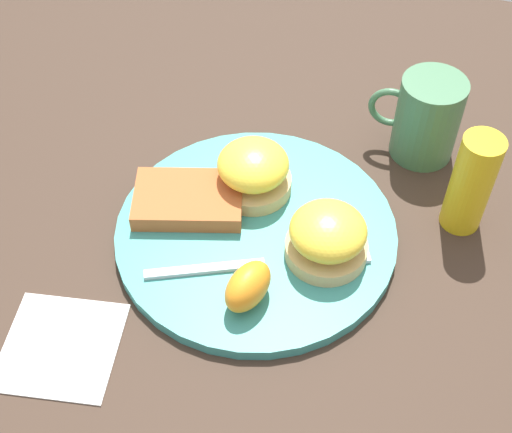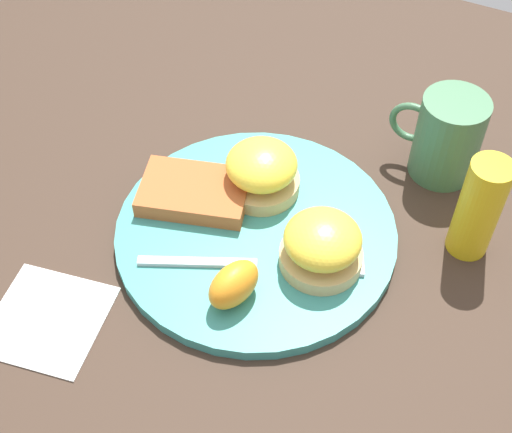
{
  "view_description": "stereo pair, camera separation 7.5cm",
  "coord_description": "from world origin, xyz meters",
  "px_view_note": "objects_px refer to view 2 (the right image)",
  "views": [
    {
      "loc": [
        -0.15,
        0.47,
        0.6
      ],
      "look_at": [
        0.0,
        0.0,
        0.03
      ],
      "focal_mm": 50.0,
      "sensor_mm": 36.0,
      "label": 1
    },
    {
      "loc": [
        -0.22,
        0.44,
        0.6
      ],
      "look_at": [
        0.0,
        0.0,
        0.03
      ],
      "focal_mm": 50.0,
      "sensor_mm": 36.0,
      "label": 2
    }
  ],
  "objects_px": {
    "hashbrown_patty": "(194,192)",
    "fork": "(266,264)",
    "cup": "(447,137)",
    "sandwich_benedict_left": "(322,245)",
    "sandwich_benedict_right": "(261,171)",
    "orange_wedge": "(234,284)",
    "condiment_bottle": "(479,208)"
  },
  "relations": [
    {
      "from": "hashbrown_patty",
      "to": "fork",
      "type": "relative_size",
      "value": 0.54
    },
    {
      "from": "cup",
      "to": "hashbrown_patty",
      "type": "bearing_deg",
      "value": 38.04
    },
    {
      "from": "sandwich_benedict_left",
      "to": "cup",
      "type": "height_order",
      "value": "cup"
    },
    {
      "from": "sandwich_benedict_left",
      "to": "sandwich_benedict_right",
      "type": "height_order",
      "value": "same"
    },
    {
      "from": "sandwich_benedict_right",
      "to": "hashbrown_patty",
      "type": "relative_size",
      "value": 0.73
    },
    {
      "from": "orange_wedge",
      "to": "hashbrown_patty",
      "type": "bearing_deg",
      "value": -44.36
    },
    {
      "from": "sandwich_benedict_left",
      "to": "fork",
      "type": "bearing_deg",
      "value": 30.48
    },
    {
      "from": "fork",
      "to": "cup",
      "type": "height_order",
      "value": "cup"
    },
    {
      "from": "fork",
      "to": "cup",
      "type": "relative_size",
      "value": 2.03
    },
    {
      "from": "sandwich_benedict_right",
      "to": "hashbrown_patty",
      "type": "bearing_deg",
      "value": 37.49
    },
    {
      "from": "sandwich_benedict_right",
      "to": "cup",
      "type": "xyz_separation_m",
      "value": [
        -0.17,
        -0.13,
        0.01
      ]
    },
    {
      "from": "orange_wedge",
      "to": "fork",
      "type": "xyz_separation_m",
      "value": [
        -0.01,
        -0.05,
        -0.02
      ]
    },
    {
      "from": "sandwich_benedict_right",
      "to": "fork",
      "type": "xyz_separation_m",
      "value": [
        -0.05,
        0.09,
        -0.03
      ]
    },
    {
      "from": "sandwich_benedict_left",
      "to": "fork",
      "type": "relative_size",
      "value": 0.39
    },
    {
      "from": "orange_wedge",
      "to": "condiment_bottle",
      "type": "xyz_separation_m",
      "value": [
        -0.19,
        -0.18,
        0.02
      ]
    },
    {
      "from": "orange_wedge",
      "to": "condiment_bottle",
      "type": "distance_m",
      "value": 0.26
    },
    {
      "from": "fork",
      "to": "sandwich_benedict_right",
      "type": "bearing_deg",
      "value": -61.26
    },
    {
      "from": "orange_wedge",
      "to": "cup",
      "type": "distance_m",
      "value": 0.31
    },
    {
      "from": "hashbrown_patty",
      "to": "cup",
      "type": "distance_m",
      "value": 0.29
    },
    {
      "from": "sandwich_benedict_right",
      "to": "orange_wedge",
      "type": "distance_m",
      "value": 0.15
    },
    {
      "from": "sandwich_benedict_right",
      "to": "condiment_bottle",
      "type": "xyz_separation_m",
      "value": [
        -0.23,
        -0.03,
        0.02
      ]
    },
    {
      "from": "fork",
      "to": "condiment_bottle",
      "type": "height_order",
      "value": "condiment_bottle"
    },
    {
      "from": "sandwich_benedict_right",
      "to": "orange_wedge",
      "type": "height_order",
      "value": "sandwich_benedict_right"
    },
    {
      "from": "sandwich_benedict_left",
      "to": "hashbrown_patty",
      "type": "distance_m",
      "value": 0.16
    },
    {
      "from": "sandwich_benedict_right",
      "to": "condiment_bottle",
      "type": "height_order",
      "value": "condiment_bottle"
    },
    {
      "from": "orange_wedge",
      "to": "condiment_bottle",
      "type": "relative_size",
      "value": 0.49
    },
    {
      "from": "fork",
      "to": "orange_wedge",
      "type": "bearing_deg",
      "value": 77.14
    },
    {
      "from": "sandwich_benedict_left",
      "to": "fork",
      "type": "height_order",
      "value": "sandwich_benedict_left"
    },
    {
      "from": "hashbrown_patty",
      "to": "fork",
      "type": "xyz_separation_m",
      "value": [
        -0.11,
        0.05,
        -0.01
      ]
    },
    {
      "from": "condiment_bottle",
      "to": "hashbrown_patty",
      "type": "bearing_deg",
      "value": 15.51
    },
    {
      "from": "sandwich_benedict_right",
      "to": "orange_wedge",
      "type": "xyz_separation_m",
      "value": [
        -0.04,
        0.14,
        -0.01
      ]
    },
    {
      "from": "sandwich_benedict_left",
      "to": "condiment_bottle",
      "type": "bearing_deg",
      "value": -141.99
    }
  ]
}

